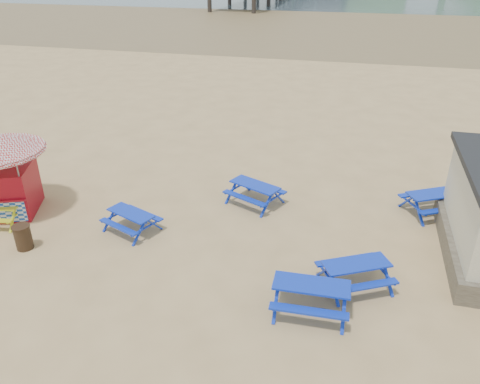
# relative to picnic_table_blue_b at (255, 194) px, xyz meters

# --- Properties ---
(ground) EXTENTS (400.00, 400.00, 0.00)m
(ground) POSITION_rel_picnic_table_blue_b_xyz_m (-0.25, -2.63, -0.40)
(ground) COLOR tan
(ground) RESTS_ON ground
(wet_sand) EXTENTS (400.00, 400.00, 0.00)m
(wet_sand) POSITION_rel_picnic_table_blue_b_xyz_m (-0.25, 52.37, -0.40)
(wet_sand) COLOR olive
(wet_sand) RESTS_ON ground
(picnic_table_blue_b) EXTENTS (2.38, 2.19, 0.80)m
(picnic_table_blue_b) POSITION_rel_picnic_table_blue_b_xyz_m (0.00, 0.00, 0.00)
(picnic_table_blue_b) COLOR #0E19B7
(picnic_table_blue_b) RESTS_ON ground
(picnic_table_blue_c) EXTENTS (2.52, 2.37, 0.83)m
(picnic_table_blue_c) POSITION_rel_picnic_table_blue_b_xyz_m (6.48, 0.90, 0.01)
(picnic_table_blue_c) COLOR #0E19B7
(picnic_table_blue_c) RESTS_ON ground
(picnic_table_blue_d) EXTENTS (2.10, 1.91, 0.72)m
(picnic_table_blue_d) POSITION_rel_picnic_table_blue_b_xyz_m (-3.64, -3.00, -0.04)
(picnic_table_blue_d) COLOR #0E19B7
(picnic_table_blue_d) RESTS_ON ground
(picnic_table_blue_e) EXTENTS (2.07, 1.70, 0.84)m
(picnic_table_blue_e) POSITION_rel_picnic_table_blue_b_xyz_m (2.78, -5.48, 0.02)
(picnic_table_blue_e) COLOR #0E19B7
(picnic_table_blue_e) RESTS_ON ground
(picnic_table_blue_f) EXTENTS (2.38, 2.24, 0.79)m
(picnic_table_blue_f) POSITION_rel_picnic_table_blue_b_xyz_m (3.89, -4.16, -0.01)
(picnic_table_blue_f) COLOR #0E19B7
(picnic_table_blue_f) RESTS_ON ground
(litter_bin) EXTENTS (0.57, 0.57, 0.83)m
(litter_bin) POSITION_rel_picnic_table_blue_b_xyz_m (-6.52, -4.87, 0.02)
(litter_bin) COLOR #321C13
(litter_bin) RESTS_ON ground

